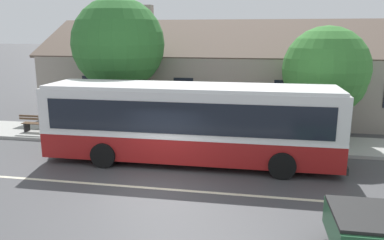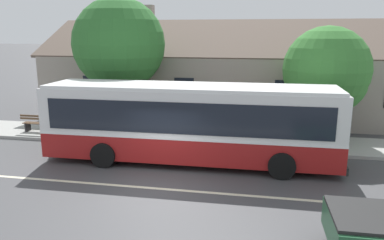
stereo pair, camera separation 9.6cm
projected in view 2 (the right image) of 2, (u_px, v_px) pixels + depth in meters
The scene contains 9 objects.
ground_plane at pixel (154, 188), 12.80m from camera, with size 300.00×300.00×0.00m, color #424244.
sidewalk_far at pixel (188, 139), 18.52m from camera, with size 60.00×3.00×0.15m, color #9E9E99.
lane_divider_stripe at pixel (154, 188), 12.80m from camera, with size 60.00×0.16×0.01m, color beige.
community_building at pixel (239, 81), 24.97m from camera, with size 24.14×9.59×7.06m.
transit_bus at pixel (190, 121), 15.06m from camera, with size 11.83×2.86×3.18m.
bench_by_building at pixel (39, 124), 19.40m from camera, with size 1.82×0.51×0.94m.
bench_down_street at pixel (125, 126), 19.05m from camera, with size 1.82×0.51×0.94m.
street_tree_primary at pixel (329, 73), 17.53m from camera, with size 4.01×4.01×5.53m.
street_tree_secondary at pixel (119, 44), 19.45m from camera, with size 4.79×4.79×7.01m.
Camera 2 is at (3.51, -11.47, 5.20)m, focal length 35.00 mm.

